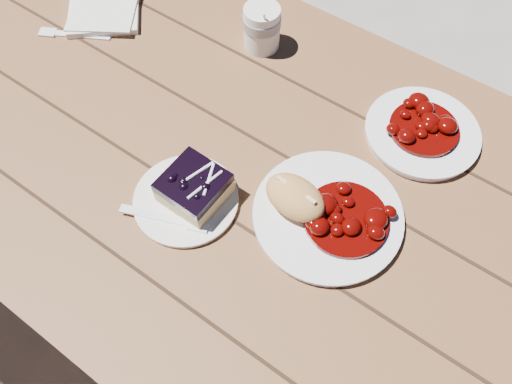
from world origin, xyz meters
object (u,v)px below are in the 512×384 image
Objects in this scene: dessert_plate at (186,200)px; coffee_cup at (262,28)px; blueberry_cake at (194,187)px; bread_roll at (295,197)px; picnic_table at (258,227)px; main_plate at (327,216)px; second_plate at (422,133)px.

coffee_cup is (-0.11, 0.39, 0.04)m from dessert_plate.
blueberry_cake is (0.01, 0.01, 0.03)m from dessert_plate.
bread_roll is 0.62× the size of dessert_plate.
main_plate is at bearing 6.73° from picnic_table.
bread_roll is at bearing 28.41° from blueberry_cake.
picnic_table is at bearing -173.27° from main_plate.
bread_roll reaches higher than picnic_table.
dessert_plate reaches higher than picnic_table.
coffee_cup is at bearing 109.00° from blueberry_cake.
main_plate and second_plate have the same top height.
bread_roll reaches higher than main_plate.
picnic_table is 20.32× the size of blueberry_cake.
dessert_plate is at bearing -74.06° from coffee_cup.
picnic_table is 0.23m from blueberry_cake.
bread_roll is 0.53× the size of second_plate.
picnic_table is 21.62× the size of coffee_cup.
main_plate is at bearing 27.66° from dessert_plate.
second_plate is at bearing 54.38° from blueberry_cake.
blueberry_cake is at bearing 56.31° from dessert_plate.
second_plate is at bearing 77.86° from main_plate.
second_plate is at bearing -3.55° from coffee_cup.
dessert_plate is 0.40m from coffee_cup.
blueberry_cake is (-0.20, -0.10, 0.03)m from main_plate.
picnic_table is 11.45× the size of dessert_plate.
dessert_plate is 0.85× the size of second_plate.
bread_roll is 1.10× the size of blueberry_cake.
picnic_table is 0.22m from main_plate.
coffee_cup reaches higher than blueberry_cake.
picnic_table is 0.22m from bread_roll.
bread_roll is at bearing -111.96° from second_plate.
blueberry_cake reaches higher than dessert_plate.
dessert_plate is at bearing -149.91° from bread_roll.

